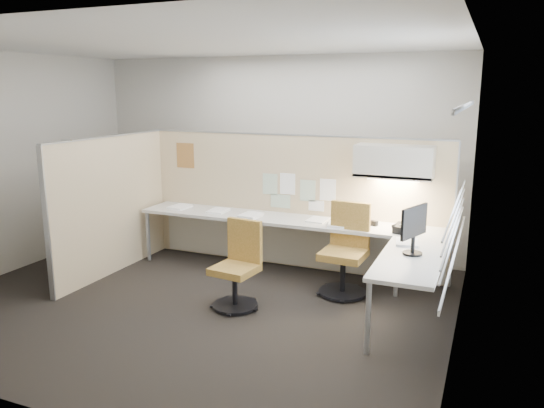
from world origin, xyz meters
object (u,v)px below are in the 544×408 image
at_px(chair_right, 345,253).
at_px(phone, 403,229).
at_px(desk, 307,234).
at_px(chair_left, 238,268).
at_px(monitor, 414,227).

bearing_deg(chair_right, phone, 22.70).
distance_m(desk, chair_left, 1.14).
height_order(chair_right, monitor, monitor).
xyz_separation_m(chair_left, chair_right, (0.97, 0.82, 0.05)).
relative_size(chair_right, monitor, 2.14).
distance_m(chair_left, phone, 1.93).
relative_size(desk, phone, 16.08).
relative_size(chair_left, monitor, 1.92).
distance_m(chair_left, monitor, 1.91).
bearing_deg(chair_left, chair_right, 47.07).
bearing_deg(desk, chair_right, -22.04).
bearing_deg(chair_right, desk, 160.90).
bearing_deg(monitor, chair_right, 76.63).
xyz_separation_m(chair_left, monitor, (1.80, 0.27, 0.58)).
relative_size(desk, monitor, 8.21).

